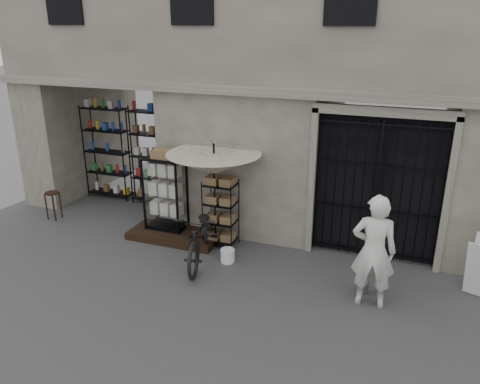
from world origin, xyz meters
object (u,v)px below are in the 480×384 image
at_px(wooden_stool, 53,205).
at_px(shopkeeper, 368,303).
at_px(display_cabinet, 165,197).
at_px(market_umbrella, 214,158).
at_px(steel_bollard, 366,274).
at_px(white_bucket, 228,255).
at_px(bicycle, 203,260).
at_px(wire_rack, 221,214).

distance_m(wooden_stool, shopkeeper, 7.63).
xyz_separation_m(display_cabinet, market_umbrella, (1.28, -0.22, 1.08)).
relative_size(market_umbrella, steel_bollard, 3.53).
bearing_deg(steel_bollard, white_bucket, 175.06).
bearing_deg(steel_bollard, display_cabinet, 167.55).
height_order(steel_bollard, shopkeeper, steel_bollard).
bearing_deg(bicycle, steel_bollard, -14.73).
bearing_deg(market_umbrella, white_bucket, -47.53).
distance_m(wire_rack, shopkeeper, 3.48).
bearing_deg(bicycle, market_umbrella, 77.02).
bearing_deg(market_umbrella, bicycle, -90.34).
xyz_separation_m(market_umbrella, wooden_stool, (-4.26, 0.02, -1.60)).
height_order(display_cabinet, white_bucket, display_cabinet).
xyz_separation_m(market_umbrella, shopkeeper, (3.29, -1.07, -1.96)).
bearing_deg(white_bucket, shopkeeper, -10.75).
height_order(white_bucket, wooden_stool, wooden_stool).
bearing_deg(wooden_stool, bicycle, -8.95).
bearing_deg(steel_bollard, shopkeeper, -70.80).
bearing_deg(wire_rack, shopkeeper, -18.07).
bearing_deg(wooden_stool, white_bucket, -6.64).
height_order(wire_rack, steel_bollard, wire_rack).
bearing_deg(shopkeeper, market_umbrella, -21.97).
bearing_deg(bicycle, shopkeeper, -19.81).
bearing_deg(display_cabinet, market_umbrella, 9.28).
distance_m(bicycle, steel_bollard, 3.21).
relative_size(bicycle, steel_bollard, 2.78).
bearing_deg(wire_rack, market_umbrella, -126.70).
bearing_deg(wire_rack, wooden_stool, -176.79).
distance_m(white_bucket, shopkeeper, 2.85).
relative_size(wire_rack, wooden_stool, 2.14).
distance_m(white_bucket, wooden_stool, 4.79).
relative_size(steel_bollard, shopkeeper, 0.39).
bearing_deg(display_cabinet, wire_rack, 14.27).
xyz_separation_m(wire_rack, white_bucket, (0.40, -0.64, -0.58)).
distance_m(white_bucket, steel_bollard, 2.71).
height_order(market_umbrella, shopkeeper, market_umbrella).
distance_m(wire_rack, market_umbrella, 1.25).
bearing_deg(white_bucket, wire_rack, 122.25).
distance_m(wire_rack, wooden_stool, 4.36).
xyz_separation_m(display_cabinet, wooden_stool, (-2.98, -0.20, -0.52)).
distance_m(market_umbrella, shopkeeper, 3.97).
distance_m(wire_rack, steel_bollard, 3.23).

